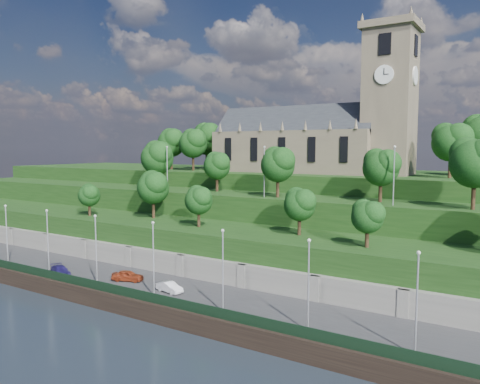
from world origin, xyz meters
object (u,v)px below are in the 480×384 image
Objects in this scene: church at (319,133)px; car_left at (128,276)px; car_middle at (169,287)px; car_right at (60,270)px.

church is 46.18m from car_left.
car_left is 1.10× the size of car_middle.
church is 45.80m from car_middle.
car_right is (-18.08, -2.17, 0.02)m from car_middle.
car_right is (-20.42, -43.37, -19.87)m from church.
car_right is at bearing 84.59° from car_left.
car_left reaches higher than car_middle.
car_left is at bearing -52.29° from car_right.
church is 51.89m from car_right.
car_right reaches higher than car_middle.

